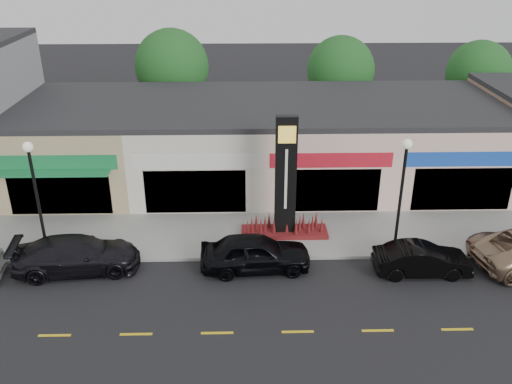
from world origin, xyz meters
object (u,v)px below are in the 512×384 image
car_black_conv (422,260)px  car_dark_sedan (77,255)px  pylon_sign (285,195)px  car_black_sedan (255,253)px  lamp_east_near (402,185)px  lamp_west_near (36,189)px

car_black_conv → car_dark_sedan: bearing=88.3°
pylon_sign → car_dark_sedan: (-9.30, -2.80, -1.49)m
pylon_sign → car_black_conv: pylon_sign is taller
car_black_sedan → car_black_conv: car_black_sedan is taller
lamp_east_near → car_black_conv: bearing=-66.3°
lamp_east_near → car_black_sedan: lamp_east_near is taller
pylon_sign → lamp_east_near: bearing=-18.7°
lamp_west_near → car_dark_sedan: (1.70, -1.11, -2.69)m
lamp_east_near → car_black_sedan: 7.11m
pylon_sign → car_black_sedan: 3.54m
pylon_sign → car_dark_sedan: bearing=-163.2°
lamp_west_near → car_dark_sedan: lamp_west_near is taller
lamp_west_near → car_black_conv: size_ratio=1.31×
lamp_east_near → car_black_conv: 3.34m
lamp_east_near → pylon_sign: 5.42m
lamp_west_near → pylon_sign: (11.00, 1.70, -1.20)m
lamp_east_near → pylon_sign: (-5.00, 1.70, -1.20)m
lamp_east_near → pylon_sign: pylon_sign is taller
pylon_sign → car_dark_sedan: size_ratio=1.11×
pylon_sign → car_black_sedan: (-1.49, -2.87, -1.45)m
lamp_east_near → car_dark_sedan: lamp_east_near is taller
lamp_west_near → lamp_east_near: 16.00m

